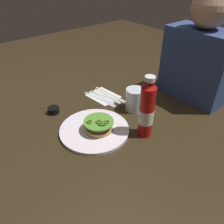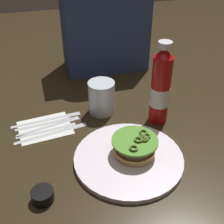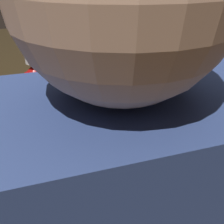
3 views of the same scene
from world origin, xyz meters
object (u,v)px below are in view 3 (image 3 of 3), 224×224
object	(u,v)px
fork_utensil	(163,135)
ketchup_bottle	(42,111)
condiment_cup	(143,94)
diner_person	(119,199)
spoon_utensil	(167,142)
napkin	(172,137)
burger_sandwich	(81,107)
table_knife	(171,146)
dinner_plate	(87,113)
butter_knife	(165,139)
steak_knife	(157,132)
water_glass	(113,142)

from	to	relation	value
fork_utensil	ketchup_bottle	bearing A→B (deg)	-6.57
fork_utensil	condiment_cup	bearing A→B (deg)	-100.73
fork_utensil	diner_person	distance (m)	0.51
condiment_cup	spoon_utensil	bearing A→B (deg)	79.52
napkin	fork_utensil	distance (m)	0.03
napkin	fork_utensil	world-z (taller)	fork_utensil
burger_sandwich	table_knife	bearing A→B (deg)	130.64
dinner_plate	condiment_cup	xyz separation A→B (m)	(-0.23, -0.07, 0.01)
dinner_plate	burger_sandwich	bearing A→B (deg)	25.60
napkin	table_knife	world-z (taller)	table_knife
condiment_cup	butter_knife	size ratio (longest dim) A/B	0.26
fork_utensil	spoon_utensil	size ratio (longest dim) A/B	1.02
diner_person	condiment_cup	bearing A→B (deg)	-116.38
napkin	butter_knife	distance (m)	0.03
steak_knife	diner_person	size ratio (longest dim) A/B	0.43
burger_sandwich	diner_person	size ratio (longest dim) A/B	0.24
fork_utensil	butter_knife	bearing A→B (deg)	78.33
dinner_plate	spoon_utensil	distance (m)	0.29
dinner_plate	diner_person	size ratio (longest dim) A/B	0.57
dinner_plate	water_glass	distance (m)	0.25
butter_knife	diner_person	size ratio (longest dim) A/B	0.39
fork_utensil	table_knife	xyz separation A→B (m)	(0.00, 0.06, 0.00)
fork_utensil	butter_knife	size ratio (longest dim) A/B	0.92
condiment_cup	butter_knife	distance (m)	0.28
water_glass	butter_knife	xyz separation A→B (m)	(-0.17, -0.04, -0.05)
dinner_plate	spoon_utensil	bearing A→B (deg)	128.33
fork_utensil	butter_knife	distance (m)	0.02
butter_knife	diner_person	bearing A→B (deg)	53.73
table_knife	diner_person	size ratio (longest dim) A/B	0.44
steak_knife	dinner_plate	bearing A→B (deg)	-44.75
butter_knife	spoon_utensil	distance (m)	0.02
butter_knife	spoon_utensil	world-z (taller)	same
condiment_cup	diner_person	size ratio (longest dim) A/B	0.10
spoon_utensil	ketchup_bottle	bearing A→B (deg)	-13.14
fork_utensil	napkin	bearing A→B (deg)	141.00
dinner_plate	burger_sandwich	size ratio (longest dim) A/B	2.37
ketchup_bottle	butter_knife	size ratio (longest dim) A/B	1.32
table_knife	ketchup_bottle	bearing A→B (deg)	-16.05
steak_knife	fork_utensil	distance (m)	0.02
condiment_cup	diner_person	world-z (taller)	diner_person
ketchup_bottle	spoon_utensil	xyz separation A→B (m)	(-0.32, 0.08, -0.11)
water_glass	spoon_utensil	distance (m)	0.17
condiment_cup	fork_utensil	world-z (taller)	condiment_cup
diner_person	burger_sandwich	bearing A→B (deg)	-96.59
dinner_plate	burger_sandwich	distance (m)	0.04
napkin	table_knife	xyz separation A→B (m)	(0.02, 0.04, 0.00)
table_knife	spoon_utensil	bearing A→B (deg)	-80.36
dinner_plate	butter_knife	size ratio (longest dim) A/B	1.47
butter_knife	table_knife	xyz separation A→B (m)	(-0.00, 0.03, 0.00)
spoon_utensil	water_glass	bearing A→B (deg)	7.04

